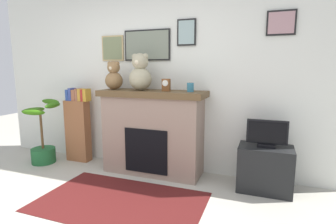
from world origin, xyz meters
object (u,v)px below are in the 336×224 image
television (267,135)px  teddy_bear_grey (140,74)px  potted_plant (43,142)px  fireplace (153,132)px  tv_stand (265,169)px  mantel_clock (166,85)px  teddy_bear_tan (114,77)px  bookshelf (78,126)px  candle_jar (190,87)px

television → teddy_bear_grey: bearing=178.5°
potted_plant → teddy_bear_grey: bearing=7.9°
fireplace → teddy_bear_grey: bearing=-173.9°
teddy_bear_grey → potted_plant: bearing=-172.1°
tv_stand → mantel_clock: (-1.27, 0.04, 0.97)m
fireplace → teddy_bear_tan: 0.95m
potted_plant → tv_stand: 3.23m
tv_stand → teddy_bear_tan: (-2.06, 0.04, 1.06)m
teddy_bear_tan → television: bearing=-1.2°
potted_plant → mantel_clock: (1.95, 0.22, 0.90)m
fireplace → television: size_ratio=3.19×
fireplace → teddy_bear_tan: teddy_bear_tan is taller
bookshelf → mantel_clock: 1.65m
teddy_bear_tan → teddy_bear_grey: bearing=-0.0°
bookshelf → teddy_bear_grey: teddy_bear_grey is taller
fireplace → tv_stand: (1.48, -0.06, -0.31)m
candle_jar → mantel_clock: bearing=-179.8°
candle_jar → teddy_bear_tan: 1.13m
teddy_bear_tan → bookshelf: bearing=175.4°
fireplace → television: (1.48, -0.06, 0.11)m
candle_jar → teddy_bear_tan: size_ratio=0.29×
fireplace → television: fireplace is taller
bookshelf → teddy_bear_tan: teddy_bear_tan is taller
fireplace → mantel_clock: mantel_clock is taller
television → teddy_bear_tan: teddy_bear_tan is taller
teddy_bear_tan → mantel_clock: bearing=-0.1°
fireplace → teddy_bear_grey: size_ratio=2.94×
fireplace → bookshelf: fireplace is taller
fireplace → teddy_bear_grey: teddy_bear_grey is taller
candle_jar → teddy_bear_tan: teddy_bear_tan is taller
teddy_bear_tan → teddy_bear_grey: (0.41, -0.00, 0.05)m
bookshelf → teddy_bear_tan: 1.06m
potted_plant → candle_jar: bearing=5.5°
potted_plant → television: potted_plant is taller
candle_jar → teddy_bear_grey: (-0.70, -0.00, 0.17)m
television → bookshelf: bearing=177.9°
tv_stand → mantel_clock: bearing=178.1°
potted_plant → tv_stand: (3.22, 0.18, -0.06)m
candle_jar → mantel_clock: 0.33m
fireplace → teddy_bear_grey: (-0.17, -0.02, 0.80)m
teddy_bear_grey → fireplace: bearing=6.1°
bookshelf → television: bearing=-2.1°
candle_jar → teddy_bear_grey: teddy_bear_grey is taller
fireplace → teddy_bear_tan: bearing=-178.2°
television → teddy_bear_tan: size_ratio=1.15×
potted_plant → television: (3.22, 0.17, 0.36)m
bookshelf → potted_plant: bearing=-148.4°
bookshelf → teddy_bear_tan: size_ratio=2.90×
fireplace → potted_plant: bearing=-172.3°
teddy_bear_tan → teddy_bear_grey: size_ratio=0.80×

